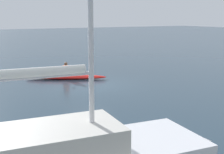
% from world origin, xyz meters
% --- Properties ---
extents(ground_plane, '(160.00, 160.00, 0.00)m').
position_xyz_m(ground_plane, '(0.00, 0.00, 0.00)').
color(ground_plane, '#283D4C').
extents(kayak, '(4.73, 3.10, 0.30)m').
position_xyz_m(kayak, '(0.47, -2.35, 0.15)').
color(kayak, red).
rests_on(kayak, ground).
extents(kayaker, '(1.23, 2.09, 0.79)m').
position_xyz_m(kayaker, '(0.46, -2.35, 0.63)').
color(kayaker, '#E04C14').
rests_on(kayaker, kayak).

